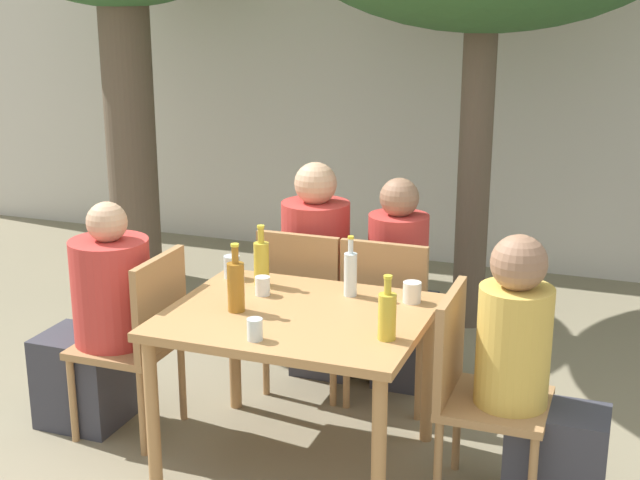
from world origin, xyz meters
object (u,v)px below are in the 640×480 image
drinking_glass_0 (255,329)px  dining_table_front (297,332)px  drinking_glass_1 (412,292)px  person_seated_2 (321,281)px  drinking_glass_2 (232,267)px  person_seated_1 (534,392)px  water_bottle_1 (350,273)px  oil_cruet_0 (387,315)px  oil_cruet_3 (261,262)px  person_seated_3 (401,296)px  patio_chair_3 (389,311)px  amber_bottle_2 (236,285)px  patio_chair_1 (475,384)px  patio_chair_2 (306,301)px  person_seated_0 (98,328)px  patio_chair_0 (141,334)px  drinking_glass_3 (263,286)px

drinking_glass_0 → dining_table_front: bearing=83.2°
dining_table_front → drinking_glass_1: size_ratio=11.89×
person_seated_2 → drinking_glass_2: person_seated_2 is taller
person_seated_1 → water_bottle_1: size_ratio=4.13×
drinking_glass_0 → oil_cruet_0: bearing=21.2°
oil_cruet_3 → person_seated_3: bearing=51.6°
patio_chair_3 → amber_bottle_2: 0.97m
patio_chair_1 → drinking_glass_0: bearing=112.5°
patio_chair_2 → amber_bottle_2: bearing=87.9°
patio_chair_1 → person_seated_0: size_ratio=0.79×
person_seated_2 → drinking_glass_1: bearing=136.9°
drinking_glass_2 → patio_chair_3: bearing=27.4°
patio_chair_2 → person_seated_1: person_seated_1 is taller
person_seated_1 → oil_cruet_3: person_seated_1 is taller
person_seated_1 → patio_chair_1: bearing=90.0°
drinking_glass_1 → person_seated_3: bearing=108.7°
dining_table_front → person_seated_3: person_seated_3 is taller
patio_chair_0 → dining_table_front: bearing=90.0°
dining_table_front → patio_chair_0: patio_chair_0 is taller
person_seated_0 → drinking_glass_1: size_ratio=12.11×
patio_chair_1 → drinking_glass_2: (-1.27, 0.34, 0.27)m
patio_chair_3 → person_seated_3: (0.00, 0.24, 0.00)m
person_seated_2 → amber_bottle_2: person_seated_2 is taller
patio_chair_3 → water_bottle_1: (-0.07, -0.41, 0.32)m
oil_cruet_3 → drinking_glass_0: (0.25, -0.63, -0.07)m
patio_chair_3 → drinking_glass_3: bearing=49.6°
person_seated_2 → drinking_glass_2: 0.68m
oil_cruet_3 → oil_cruet_0: bearing=-30.5°
person_seated_0 → person_seated_1: bearing=90.0°
dining_table_front → oil_cruet_0: (0.46, -0.15, 0.20)m
drinking_glass_1 → dining_table_front: bearing=-145.5°
person_seated_0 → drinking_glass_2: bearing=120.9°
dining_table_front → person_seated_2: 0.96m
oil_cruet_0 → drinking_glass_0: (-0.50, -0.19, -0.06)m
amber_bottle_2 → drinking_glass_2: amber_bottle_2 is taller
person_seated_0 → drinking_glass_3: 0.86m
person_seated_3 → drinking_glass_3: bearing=59.5°
oil_cruet_0 → water_bottle_1: (-0.30, 0.45, 0.01)m
person_seated_3 → drinking_glass_0: 1.34m
person_seated_3 → amber_bottle_2: (-0.48, -1.01, 0.33)m
patio_chair_0 → drinking_glass_2: (0.33, 0.34, 0.27)m
person_seated_1 → oil_cruet_3: (-1.33, 0.29, 0.32)m
person_seated_0 → patio_chair_0: bearing=90.0°
drinking_glass_0 → person_seated_3: bearing=78.2°
amber_bottle_2 → drinking_glass_2: bearing=118.1°
person_seated_2 → water_bottle_1: size_ratio=4.31×
patio_chair_3 → drinking_glass_2: patio_chair_3 is taller
person_seated_3 → patio_chair_1: bearing=121.3°
patio_chair_0 → person_seated_0: size_ratio=0.79×
patio_chair_3 → person_seated_2: 0.51m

